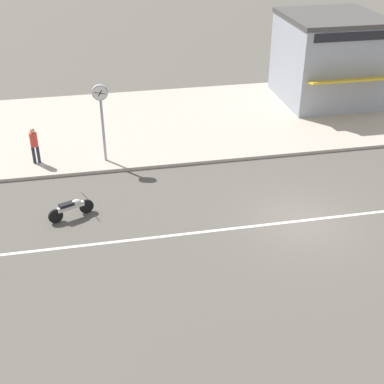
% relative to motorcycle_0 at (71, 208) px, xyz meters
% --- Properties ---
extents(ground_plane, '(160.00, 160.00, 0.00)m').
position_rel_motorcycle_0_xyz_m(ground_plane, '(8.54, -1.96, -0.42)').
color(ground_plane, '#544F47').
extents(lane_centre_stripe, '(50.40, 0.14, 0.01)m').
position_rel_motorcycle_0_xyz_m(lane_centre_stripe, '(8.54, -1.96, -0.42)').
color(lane_centre_stripe, silver).
rests_on(lane_centre_stripe, ground).
extents(kerb_strip, '(68.00, 10.00, 0.15)m').
position_rel_motorcycle_0_xyz_m(kerb_strip, '(8.54, 8.38, -0.35)').
color(kerb_strip, '#ADA393').
rests_on(kerb_strip, ground).
extents(motorcycle_0, '(1.71, 0.89, 0.80)m').
position_rel_motorcycle_0_xyz_m(motorcycle_0, '(0.00, 0.00, 0.00)').
color(motorcycle_0, black).
rests_on(motorcycle_0, ground).
extents(street_clock, '(0.68, 0.22, 3.56)m').
position_rel_motorcycle_0_xyz_m(street_clock, '(1.54, 4.38, 2.41)').
color(street_clock, '#9E9EA3').
rests_on(street_clock, kerb_strip).
extents(pedestrian_near_clock, '(0.34, 0.34, 1.70)m').
position_rel_motorcycle_0_xyz_m(pedestrian_near_clock, '(-1.52, 4.70, 0.72)').
color(pedestrian_near_clock, '#232838').
rests_on(pedestrian_near_clock, kerb_strip).
extents(shopfront_corner_warung, '(5.16, 6.07, 4.77)m').
position_rel_motorcycle_0_xyz_m(shopfront_corner_warung, '(14.54, 9.99, 2.12)').
color(shopfront_corner_warung, '#999EA8').
rests_on(shopfront_corner_warung, kerb_strip).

